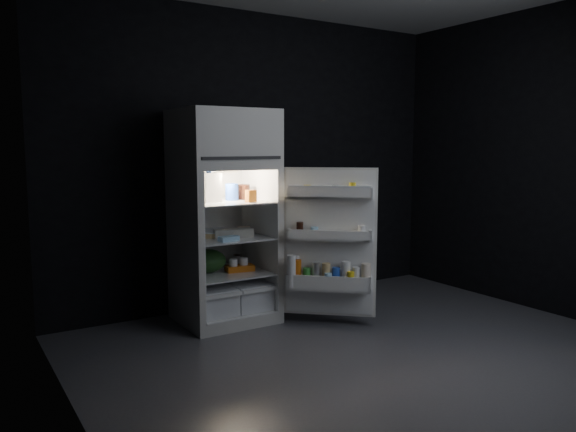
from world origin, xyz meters
TOP-DOWN VIEW (x-y plane):
  - floor at (0.00, 0.00)m, footprint 4.00×3.40m
  - wall_back at (0.00, 1.70)m, footprint 4.00×0.00m
  - wall_left at (-2.00, 0.00)m, footprint 0.00×3.40m
  - wall_right at (2.00, 0.00)m, footprint 0.00×3.40m
  - refrigerator at (-0.55, 1.32)m, footprint 0.76×0.71m
  - fridge_door at (0.10, 0.69)m, footprint 0.66×0.62m
  - milk_jug at (-0.69, 1.29)m, footprint 0.17×0.17m
  - mayo_jar at (-0.47, 1.31)m, footprint 0.12×0.12m
  - jam_jar at (-0.34, 1.33)m, footprint 0.11×0.11m
  - amber_bottle at (-0.83, 1.39)m, footprint 0.09×0.09m
  - small_carton at (-0.41, 1.09)m, footprint 0.08×0.07m
  - egg_carton at (-0.51, 1.21)m, footprint 0.34×0.21m
  - pie at (-0.61, 1.35)m, footprint 0.34×0.34m
  - flat_package at (-0.62, 1.06)m, footprint 0.17×0.10m
  - wrapped_pkg at (-0.31, 1.41)m, footprint 0.14×0.13m
  - produce_bag at (-0.70, 1.32)m, footprint 0.40×0.38m
  - yogurt_tray at (-0.44, 1.23)m, footprint 0.25×0.16m
  - small_can_red at (-0.35, 1.46)m, footprint 0.08×0.08m
  - small_can_silver at (-0.35, 1.46)m, footprint 0.10×0.10m

SIDE VIEW (x-z plane):
  - floor at x=0.00m, z-range 0.00..0.00m
  - yogurt_tray at x=-0.44m, z-range 0.43..0.48m
  - small_can_red at x=-0.35m, z-range 0.43..0.52m
  - small_can_silver at x=-0.35m, z-range 0.43..0.52m
  - produce_bag at x=-0.70m, z-range 0.43..0.62m
  - fridge_door at x=0.10m, z-range 0.07..1.29m
  - pie at x=-0.61m, z-range 0.73..0.77m
  - flat_package at x=-0.62m, z-range 0.73..0.77m
  - wrapped_pkg at x=-0.31m, z-range 0.73..0.78m
  - egg_carton at x=-0.51m, z-range 0.73..0.80m
  - refrigerator at x=-0.55m, z-range 0.07..1.85m
  - small_carton at x=-0.41m, z-range 1.03..1.13m
  - jam_jar at x=-0.34m, z-range 1.03..1.16m
  - mayo_jar at x=-0.47m, z-range 1.03..1.17m
  - amber_bottle at x=-0.83m, z-range 1.03..1.25m
  - milk_jug at x=-0.69m, z-range 1.03..1.27m
  - wall_back at x=0.00m, z-range 0.00..2.70m
  - wall_left at x=-2.00m, z-range 0.00..2.70m
  - wall_right at x=2.00m, z-range 0.00..2.70m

